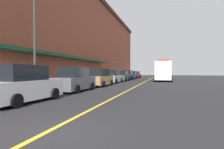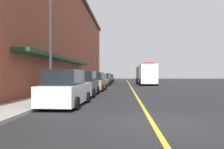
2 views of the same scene
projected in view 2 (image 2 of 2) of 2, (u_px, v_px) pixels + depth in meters
ground_plane at (130, 86)px, 33.44m from camera, size 112.00×112.00×0.00m
sidewalk_left at (86, 86)px, 33.73m from camera, size 2.40×70.00×0.15m
lane_center_stripe at (130, 86)px, 33.44m from camera, size 0.16×70.00×0.01m
brick_building_left at (36, 36)px, 33.02m from camera, size 12.41×64.00×13.81m
parked_car_0 at (66, 89)px, 12.70m from camera, size 2.14×4.76×1.92m
parked_car_1 at (85, 84)px, 18.71m from camera, size 1.96×4.88×1.92m
parked_car_2 at (95, 82)px, 24.41m from camera, size 2.21×4.52×1.85m
parked_car_3 at (99, 81)px, 30.54m from camera, size 2.17×4.50×1.75m
parked_car_4 at (104, 80)px, 36.19m from camera, size 2.00×4.44×1.63m
parked_car_5 at (106, 79)px, 41.64m from camera, size 2.10×4.60×1.80m
parked_car_6 at (108, 79)px, 47.37m from camera, size 2.19×4.16×1.68m
parked_car_7 at (110, 78)px, 53.22m from camera, size 2.10×4.94×1.60m
box_truck at (146, 75)px, 38.10m from camera, size 2.87×9.31×3.37m
parking_meter_0 at (98, 78)px, 41.86m from camera, size 0.14×0.18×1.33m
parking_meter_1 at (98, 78)px, 41.62m from camera, size 0.14×0.18×1.33m
street_lamp_left at (51, 34)px, 16.40m from camera, size 0.44×0.44×6.94m
traffic_light_near at (97, 65)px, 39.50m from camera, size 0.38×0.36×4.30m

